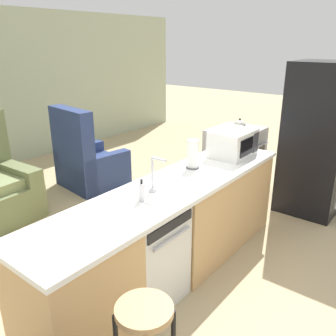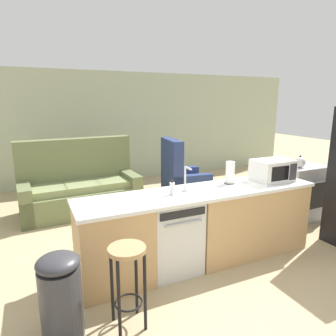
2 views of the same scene
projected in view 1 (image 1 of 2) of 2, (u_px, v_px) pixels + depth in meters
ground_plane at (162, 281)px, 3.25m from camera, size 24.00×24.00×0.00m
kitchen_counter at (178, 230)px, 3.29m from camera, size 2.94×0.66×0.90m
dishwasher at (142, 254)px, 2.92m from camera, size 0.58×0.61×0.84m
stove_range at (235, 159)px, 5.15m from camera, size 0.76×0.68×0.90m
refrigerator at (317, 140)px, 4.35m from camera, size 0.72×0.73×1.85m
microwave at (233, 143)px, 3.80m from camera, size 0.50×0.37×0.28m
sink_faucet at (154, 177)px, 2.89m from camera, size 0.07×0.18×0.30m
paper_towel_roll at (193, 154)px, 3.43m from camera, size 0.14×0.14×0.28m
soap_bottle at (142, 192)px, 2.75m from camera, size 0.06×0.06×0.18m
kettle at (239, 126)px, 4.78m from camera, size 0.21×0.17×0.19m
armchair at (87, 164)px, 5.25m from camera, size 0.90×0.95×1.20m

